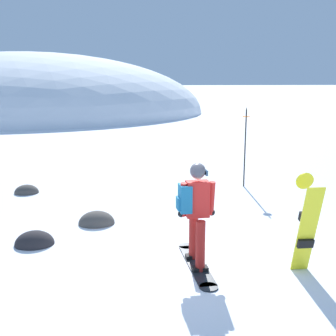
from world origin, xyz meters
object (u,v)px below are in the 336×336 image
rock_mid (27,193)px  snowboarder_main (195,212)px  rock_dark (97,224)px  spare_snowboard (307,225)px  piste_marker_near (245,142)px  rock_small (35,244)px

rock_mid → snowboarder_main: bearing=-52.7°
snowboarder_main → rock_dark: size_ratio=2.41×
spare_snowboard → rock_dark: spare_snowboard is taller
snowboarder_main → piste_marker_near: 5.46m
rock_dark → rock_small: 1.49m
spare_snowboard → piste_marker_near: bearing=83.8°
piste_marker_near → rock_mid: 6.08m
snowboarder_main → rock_mid: snowboarder_main is taller
rock_dark → rock_mid: rock_dark is taller
rock_dark → rock_mid: (-2.00, 2.64, 0.00)m
spare_snowboard → rock_small: (-4.44, 1.69, -0.81)m
piste_marker_near → rock_dark: size_ratio=2.92×
snowboarder_main → spare_snowboard: snowboarder_main is taller
rock_dark → snowboarder_main: bearing=-52.5°
spare_snowboard → rock_mid: size_ratio=2.51×
rock_mid → rock_dark: bearing=-52.9°
piste_marker_near → rock_small: size_ratio=3.08×
rock_dark → rock_mid: size_ratio=1.19×
spare_snowboard → rock_dark: size_ratio=2.11×
piste_marker_near → rock_small: 6.41m
snowboarder_main → piste_marker_near: (2.24, 4.97, 0.34)m
snowboarder_main → piste_marker_near: size_ratio=0.83×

